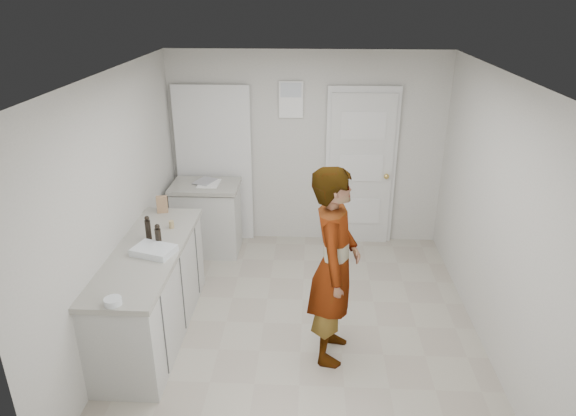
# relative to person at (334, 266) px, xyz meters

# --- Properties ---
(ground) EXTENTS (4.00, 4.00, 0.00)m
(ground) POSITION_rel_person_xyz_m (-0.29, 0.42, -0.92)
(ground) COLOR #A19687
(ground) RESTS_ON ground
(room_shell) EXTENTS (4.00, 4.00, 4.00)m
(room_shell) POSITION_rel_person_xyz_m (-0.46, 2.37, 0.10)
(room_shell) COLOR #B8B6AE
(room_shell) RESTS_ON ground
(main_counter) EXTENTS (0.64, 1.96, 0.93)m
(main_counter) POSITION_rel_person_xyz_m (-1.74, 0.22, -0.49)
(main_counter) COLOR silver
(main_counter) RESTS_ON ground
(side_counter) EXTENTS (0.84, 0.61, 0.93)m
(side_counter) POSITION_rel_person_xyz_m (-1.54, 1.97, -0.49)
(side_counter) COLOR silver
(side_counter) RESTS_ON ground
(person) EXTENTS (0.53, 0.73, 1.84)m
(person) POSITION_rel_person_xyz_m (0.00, 0.00, 0.00)
(person) COLOR silver
(person) RESTS_ON ground
(cake_mix_box) EXTENTS (0.12, 0.08, 0.19)m
(cake_mix_box) POSITION_rel_person_xyz_m (-1.82, 1.08, 0.10)
(cake_mix_box) COLOR #906A48
(cake_mix_box) RESTS_ON main_counter
(spice_jar) EXTENTS (0.05, 0.05, 0.08)m
(spice_jar) POSITION_rel_person_xyz_m (-1.62, 0.70, 0.04)
(spice_jar) COLOR tan
(spice_jar) RESTS_ON main_counter
(oil_cruet_a) EXTENTS (0.06, 0.06, 0.23)m
(oil_cruet_a) POSITION_rel_person_xyz_m (-1.64, 0.30, 0.11)
(oil_cruet_a) COLOR black
(oil_cruet_a) RESTS_ON main_counter
(oil_cruet_b) EXTENTS (0.05, 0.05, 0.25)m
(oil_cruet_b) POSITION_rel_person_xyz_m (-1.77, 0.43, 0.12)
(oil_cruet_b) COLOR black
(oil_cruet_b) RESTS_ON main_counter
(baking_dish) EXTENTS (0.42, 0.35, 0.06)m
(baking_dish) POSITION_rel_person_xyz_m (-1.64, 0.15, 0.03)
(baking_dish) COLOR silver
(baking_dish) RESTS_ON main_counter
(egg_bowl) EXTENTS (0.14, 0.14, 0.05)m
(egg_bowl) POSITION_rel_person_xyz_m (-1.72, -0.68, 0.03)
(egg_bowl) COLOR silver
(egg_bowl) RESTS_ON main_counter
(papers) EXTENTS (0.26, 0.33, 0.01)m
(papers) POSITION_rel_person_xyz_m (-1.49, 1.99, 0.01)
(papers) COLOR white
(papers) RESTS_ON side_counter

